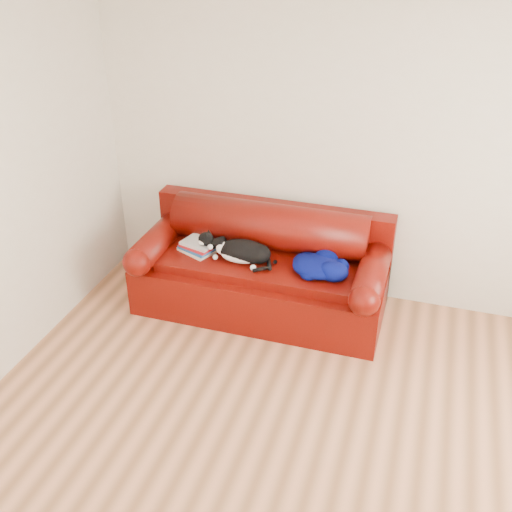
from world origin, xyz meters
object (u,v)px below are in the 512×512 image
(book_stack, at_px, (198,246))
(sofa_base, at_px, (261,284))
(cat, at_px, (243,252))
(blanket, at_px, (319,265))

(book_stack, bearing_deg, sofa_base, 5.00)
(sofa_base, distance_m, cat, 0.39)
(blanket, bearing_deg, book_stack, 178.36)
(sofa_base, bearing_deg, book_stack, -175.00)
(sofa_base, xyz_separation_m, book_stack, (-0.55, -0.05, 0.31))
(cat, bearing_deg, sofa_base, 40.89)
(sofa_base, height_order, book_stack, book_stack)
(sofa_base, height_order, cat, cat)
(book_stack, height_order, cat, cat)
(cat, height_order, blanket, cat)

